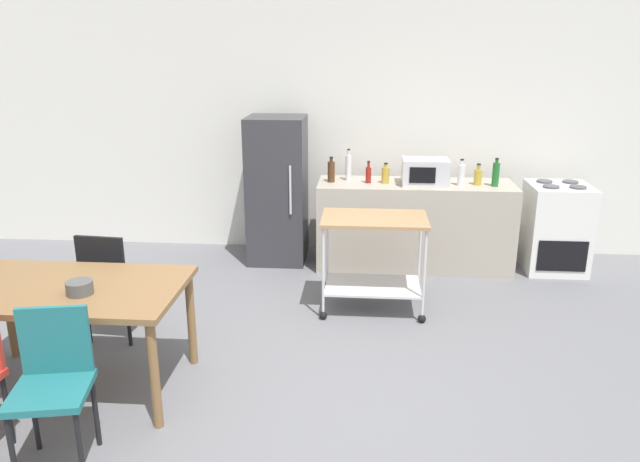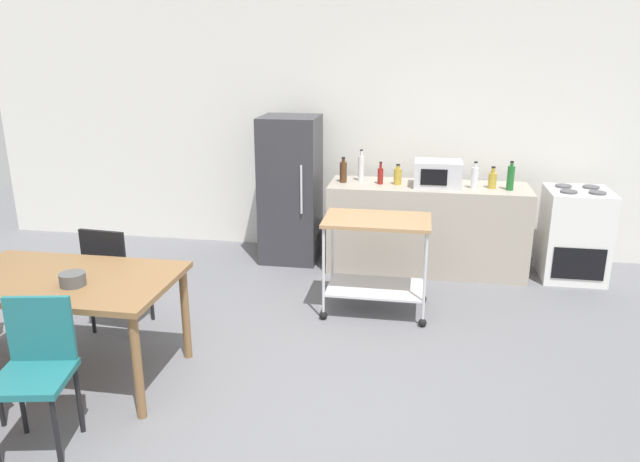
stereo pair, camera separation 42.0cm
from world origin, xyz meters
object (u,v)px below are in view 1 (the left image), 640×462
object	(u,v)px
refrigerator	(277,190)
microwave	(425,172)
bottle_olive_oil	(331,171)
bottle_sparkling_water	(496,174)
fruit_bowl	(80,288)
dining_table	(68,297)
bottle_soy_sauce	(385,175)
bottle_hot_sauce	(478,177)
kitchen_cart	(374,248)
bottle_soda	(348,167)
stove_oven	(556,228)
bottle_sesame_oil	(461,174)
chair_black	(111,278)
chair_teal	(53,378)
bottle_vinegar	(368,174)

from	to	relation	value
refrigerator	microwave	distance (m)	1.56
bottle_olive_oil	bottle_sparkling_water	xyz separation A→B (m)	(1.64, -0.07, 0.01)
bottle_sparkling_water	fruit_bowl	distance (m)	4.04
dining_table	bottle_soy_sauce	size ratio (longest dim) A/B	7.20
bottle_soy_sauce	bottle_hot_sauce	world-z (taller)	bottle_hot_sauce
kitchen_cart	bottle_olive_oil	world-z (taller)	bottle_olive_oil
fruit_bowl	bottle_soy_sauce	bearing A→B (deg)	53.44
bottle_soda	microwave	size ratio (longest dim) A/B	0.72
bottle_soda	fruit_bowl	xyz separation A→B (m)	(-1.60, -2.77, -0.25)
stove_oven	bottle_soy_sauce	world-z (taller)	bottle_soy_sauce
dining_table	bottle_olive_oil	xyz separation A→B (m)	(1.57, 2.56, 0.34)
bottle_soda	bottle_hot_sauce	bearing A→B (deg)	-4.60
bottle_sesame_oil	bottle_sparkling_water	distance (m)	0.34
chair_black	bottle_olive_oil	distance (m)	2.49
chair_teal	bottle_vinegar	bearing A→B (deg)	51.27
chair_teal	bottle_olive_oil	distance (m)	3.58
chair_black	kitchen_cart	size ratio (longest dim) A/B	0.98
chair_black	bottle_hot_sauce	xyz separation A→B (m)	(3.09, 1.82, 0.47)
bottle_olive_oil	microwave	distance (m)	0.95
chair_teal	bottle_soda	xyz separation A→B (m)	(1.49, 3.38, 0.52)
bottle_soda	bottle_sesame_oil	bearing A→B (deg)	-7.37
microwave	bottle_sparkling_water	xyz separation A→B (m)	(0.69, -0.03, -0.01)
dining_table	bottle_soda	xyz separation A→B (m)	(1.75, 2.65, 0.37)
dining_table	microwave	distance (m)	3.59
refrigerator	dining_table	bearing A→B (deg)	-110.35
stove_oven	bottle_sesame_oil	distance (m)	1.16
chair_black	fruit_bowl	bearing A→B (deg)	107.37
dining_table	bottle_hot_sauce	xyz separation A→B (m)	(3.05, 2.55, 0.31)
chair_teal	bottle_sesame_oil	xyz separation A→B (m)	(2.63, 3.23, 0.49)
refrigerator	microwave	bearing A→B (deg)	-5.64
fruit_bowl	refrigerator	bearing A→B (deg)	73.15
chair_teal	dining_table	bearing A→B (deg)	97.94
bottle_soda	bottle_hot_sauce	distance (m)	1.31
bottle_soy_sauce	bottle_hot_sauce	distance (m)	0.93
bottle_olive_oil	bottle_vinegar	xyz separation A→B (m)	(0.38, -0.02, -0.02)
bottle_soda	fruit_bowl	distance (m)	3.21
bottle_soy_sauce	bottle_sparkling_water	xyz separation A→B (m)	(1.09, -0.06, 0.04)
bottle_soy_sauce	microwave	size ratio (longest dim) A/B	0.45
bottle_olive_oil	bottle_soy_sauce	size ratio (longest dim) A/B	1.25
bottle_soda	bottle_soy_sauce	world-z (taller)	bottle_soda
kitchen_cart	bottle_soda	world-z (taller)	bottle_soda
chair_black	stove_oven	distance (m)	4.35
dining_table	bottle_soy_sauce	world-z (taller)	bottle_soy_sauce
bottle_sesame_oil	kitchen_cart	bearing A→B (deg)	-129.42
fruit_bowl	kitchen_cart	bearing A→B (deg)	40.01
bottle_olive_oil	bottle_soda	bearing A→B (deg)	27.09
bottle_sparkling_water	stove_oven	bearing A→B (deg)	8.38
bottle_sparkling_water	dining_table	bearing A→B (deg)	-142.20
kitchen_cart	bottle_hot_sauce	distance (m)	1.57
chair_teal	bottle_sesame_oil	world-z (taller)	bottle_sesame_oil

